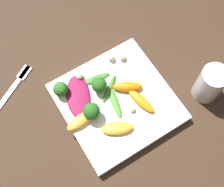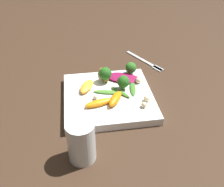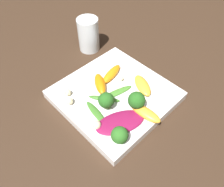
% 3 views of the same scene
% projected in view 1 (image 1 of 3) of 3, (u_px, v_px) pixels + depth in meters
% --- Properties ---
extents(ground_plane, '(2.40, 2.40, 0.00)m').
position_uv_depth(ground_plane, '(117.00, 104.00, 0.74)').
color(ground_plane, '#382619').
extents(plate, '(0.25, 0.25, 0.02)m').
position_uv_depth(plate, '(117.00, 102.00, 0.73)').
color(plate, white).
rests_on(plate, ground_plane).
extents(drinking_glass, '(0.06, 0.06, 0.10)m').
position_uv_depth(drinking_glass, '(210.00, 84.00, 0.71)').
color(drinking_glass, white).
rests_on(drinking_glass, ground_plane).
extents(fork, '(0.10, 0.16, 0.01)m').
position_uv_depth(fork, '(13.00, 88.00, 0.75)').
color(fork, '#B2B2B7').
rests_on(fork, ground_plane).
extents(radicchio_leaf_0, '(0.12, 0.09, 0.01)m').
position_uv_depth(radicchio_leaf_0, '(78.00, 96.00, 0.72)').
color(radicchio_leaf_0, maroon).
rests_on(radicchio_leaf_0, plate).
extents(orange_segment_0, '(0.08, 0.04, 0.02)m').
position_uv_depth(orange_segment_0, '(141.00, 101.00, 0.71)').
color(orange_segment_0, orange).
rests_on(orange_segment_0, plate).
extents(orange_segment_1, '(0.03, 0.08, 0.02)m').
position_uv_depth(orange_segment_1, '(81.00, 120.00, 0.69)').
color(orange_segment_1, '#FCAD33').
rests_on(orange_segment_1, plate).
extents(orange_segment_2, '(0.06, 0.08, 0.02)m').
position_uv_depth(orange_segment_2, '(117.00, 128.00, 0.69)').
color(orange_segment_2, '#FCAD33').
rests_on(orange_segment_2, plate).
extents(orange_segment_3, '(0.06, 0.07, 0.02)m').
position_uv_depth(orange_segment_3, '(127.00, 87.00, 0.72)').
color(orange_segment_3, orange).
rests_on(orange_segment_3, plate).
extents(broccoli_floret_0, '(0.03, 0.03, 0.04)m').
position_uv_depth(broccoli_floret_0, '(61.00, 89.00, 0.71)').
color(broccoli_floret_0, '#84AD5B').
rests_on(broccoli_floret_0, plate).
extents(broccoli_floret_1, '(0.04, 0.04, 0.05)m').
position_uv_depth(broccoli_floret_1, '(92.00, 112.00, 0.68)').
color(broccoli_floret_1, '#7A9E51').
rests_on(broccoli_floret_1, plate).
extents(broccoli_floret_2, '(0.04, 0.04, 0.04)m').
position_uv_depth(broccoli_floret_2, '(99.00, 85.00, 0.71)').
color(broccoli_floret_2, '#7A9E51').
rests_on(broccoli_floret_2, plate).
extents(arugula_sprig_0, '(0.05, 0.07, 0.01)m').
position_uv_depth(arugula_sprig_0, '(109.00, 89.00, 0.73)').
color(arugula_sprig_0, '#3D7528').
rests_on(arugula_sprig_0, plate).
extents(arugula_sprig_1, '(0.09, 0.04, 0.01)m').
position_uv_depth(arugula_sprig_1, '(114.00, 100.00, 0.72)').
color(arugula_sprig_1, '#47842D').
rests_on(arugula_sprig_1, plate).
extents(arugula_sprig_2, '(0.03, 0.08, 0.01)m').
position_uv_depth(arugula_sprig_2, '(94.00, 79.00, 0.74)').
color(arugula_sprig_2, '#3D7528').
rests_on(arugula_sprig_2, plate).
extents(macadamia_nut_0, '(0.02, 0.02, 0.02)m').
position_uv_depth(macadamia_nut_0, '(123.00, 58.00, 0.76)').
color(macadamia_nut_0, beige).
rests_on(macadamia_nut_0, plate).
extents(macadamia_nut_1, '(0.02, 0.02, 0.02)m').
position_uv_depth(macadamia_nut_1, '(112.00, 58.00, 0.76)').
color(macadamia_nut_1, beige).
rests_on(macadamia_nut_1, plate).
extents(macadamia_nut_2, '(0.02, 0.02, 0.02)m').
position_uv_depth(macadamia_nut_2, '(79.00, 76.00, 0.74)').
color(macadamia_nut_2, beige).
rests_on(macadamia_nut_2, plate).
extents(macadamia_nut_3, '(0.01, 0.01, 0.01)m').
position_uv_depth(macadamia_nut_3, '(132.00, 109.00, 0.71)').
color(macadamia_nut_3, beige).
rests_on(macadamia_nut_3, plate).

